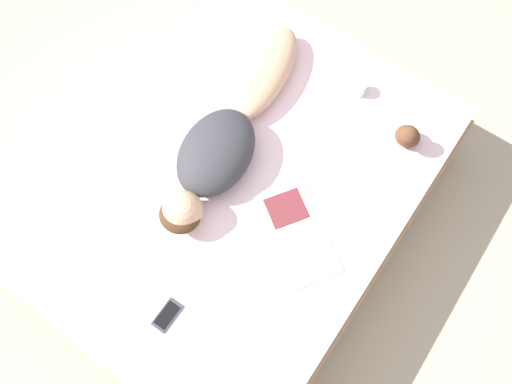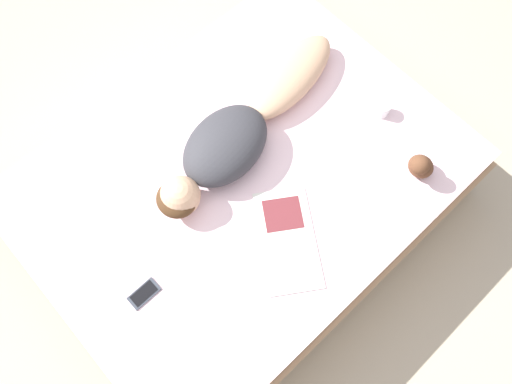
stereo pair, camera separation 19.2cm
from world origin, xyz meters
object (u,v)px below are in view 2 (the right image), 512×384
at_px(person, 242,129).
at_px(cell_phone, 144,294).
at_px(coffee_mug, 382,108).
at_px(open_magazine, 287,238).

distance_m(person, cell_phone, 0.94).
relative_size(person, coffee_mug, 11.96).
height_order(open_magazine, coffee_mug, coffee_mug).
bearing_deg(cell_phone, coffee_mug, -93.85).
relative_size(open_magazine, cell_phone, 3.91).
height_order(person, cell_phone, person).
bearing_deg(cell_phone, open_magazine, -111.49).
xyz_separation_m(open_magazine, cell_phone, (0.26, 0.68, 0.00)).
bearing_deg(person, cell_phone, 99.63).
bearing_deg(cell_phone, person, -71.70).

